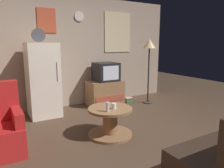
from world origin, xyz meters
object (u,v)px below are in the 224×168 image
mug_ceramic_white (114,106)px  fridge (43,80)px  tv_stand (105,93)px  wine_glass (108,107)px  crt_tv (106,72)px  standing_lamp (149,49)px  coffee_table (110,122)px  book_stack (128,100)px

mug_ceramic_white → fridge: bearing=114.3°
tv_stand → wine_glass: bearing=-117.1°
fridge → crt_tv: bearing=3.6°
wine_glass → fridge: bearing=108.8°
standing_lamp → wine_glass: size_ratio=10.60×
wine_glass → coffee_table: bearing=49.2°
crt_tv → standing_lamp: 1.19m
crt_tv → mug_ceramic_white: 1.90m
tv_stand → coffee_table: (-0.79, -1.63, -0.06)m
fridge → coffee_table: size_ratio=2.46×
crt_tv → coffee_table: bearing=-116.6°
book_stack → tv_stand: bearing=167.0°
coffee_table → wine_glass: size_ratio=4.80×
fridge → wine_glass: size_ratio=11.80×
coffee_table → wine_glass: wine_glass is taller
book_stack → wine_glass: bearing=-132.7°
fridge → standing_lamp: 2.58m
coffee_table → wine_glass: (-0.12, -0.14, 0.31)m
coffee_table → book_stack: bearing=47.1°
coffee_table → book_stack: 2.05m
mug_ceramic_white → book_stack: size_ratio=0.43×
tv_stand → book_stack: (0.60, -0.14, -0.23)m
standing_lamp → coffee_table: bearing=-145.9°
tv_stand → book_stack: 0.66m
coffee_table → book_stack: (1.39, 1.49, -0.17)m
fridge → mug_ceramic_white: (0.73, -1.61, -0.25)m
fridge → standing_lamp: fridge is taller
tv_stand → wine_glass: wine_glass is taller
book_stack → fridge: bearing=178.8°
fridge → crt_tv: fridge is taller
crt_tv → tv_stand: bearing=178.1°
coffee_table → mug_ceramic_white: mug_ceramic_white is taller
coffee_table → mug_ceramic_white: bearing=-68.6°
crt_tv → standing_lamp: bearing=-23.5°
wine_glass → book_stack: size_ratio=0.71×
tv_stand → coffee_table: tv_stand is taller
book_stack → mug_ceramic_white: bearing=-131.0°
wine_glass → book_stack: wine_glass is taller
standing_lamp → wine_glass: 2.48m
tv_stand → standing_lamp: bearing=-23.0°
wine_glass → crt_tv: bearing=62.1°
wine_glass → standing_lamp: bearing=35.3°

